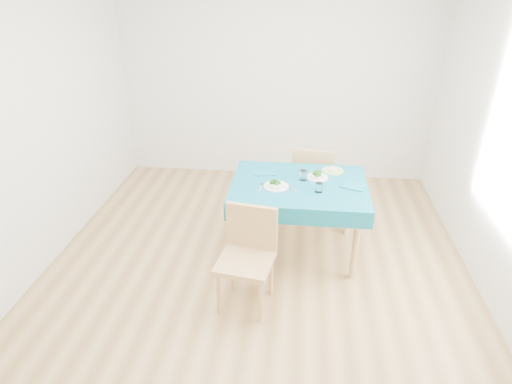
# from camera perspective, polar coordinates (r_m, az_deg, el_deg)

# --- Properties ---
(room_shell) EXTENTS (4.02, 4.52, 2.73)m
(room_shell) POSITION_cam_1_polar(r_m,az_deg,el_deg) (3.45, 0.00, 7.36)
(room_shell) COLOR olive
(room_shell) RESTS_ON ground
(table) EXTENTS (1.26, 0.96, 0.76)m
(table) POSITION_cam_1_polar(r_m,az_deg,el_deg) (4.20, 5.54, -3.53)
(table) COLOR #0A566C
(table) RESTS_ON ground
(chair_near) EXTENTS (0.50, 0.53, 1.08)m
(chair_near) POSITION_cam_1_polar(r_m,az_deg,el_deg) (3.45, -1.47, -7.84)
(chair_near) COLOR tan
(chair_near) RESTS_ON ground
(chair_far) EXTENTS (0.50, 0.54, 1.12)m
(chair_far) POSITION_cam_1_polar(r_m,az_deg,el_deg) (4.86, 7.72, 3.17)
(chair_far) COLOR tan
(chair_far) RESTS_ON ground
(bowl_near) EXTENTS (0.23, 0.23, 0.07)m
(bowl_near) POSITION_cam_1_polar(r_m,az_deg,el_deg) (3.93, 2.71, 1.15)
(bowl_near) COLOR white
(bowl_near) RESTS_ON table
(bowl_far) EXTENTS (0.21, 0.21, 0.06)m
(bowl_far) POSITION_cam_1_polar(r_m,az_deg,el_deg) (4.15, 8.16, 2.28)
(bowl_far) COLOR white
(bowl_far) RESTS_ON table
(fork_near) EXTENTS (0.03, 0.17, 0.00)m
(fork_near) POSITION_cam_1_polar(r_m,az_deg,el_deg) (3.93, 0.60, 0.59)
(fork_near) COLOR silver
(fork_near) RESTS_ON table
(knife_near) EXTENTS (0.08, 0.18, 0.00)m
(knife_near) POSITION_cam_1_polar(r_m,az_deg,el_deg) (3.94, 5.00, 0.55)
(knife_near) COLOR silver
(knife_near) RESTS_ON table
(fork_far) EXTENTS (0.04, 0.18, 0.00)m
(fork_far) POSITION_cam_1_polar(r_m,az_deg,el_deg) (4.19, 6.69, 2.21)
(fork_far) COLOR silver
(fork_far) RESTS_ON table
(knife_far) EXTENTS (0.05, 0.20, 0.00)m
(knife_far) POSITION_cam_1_polar(r_m,az_deg,el_deg) (4.06, 12.78, 0.79)
(knife_far) COLOR silver
(knife_far) RESTS_ON table
(napkin_near) EXTENTS (0.23, 0.17, 0.01)m
(napkin_near) POSITION_cam_1_polar(r_m,az_deg,el_deg) (4.21, 1.09, 2.60)
(napkin_near) COLOR #0E6178
(napkin_near) RESTS_ON table
(napkin_far) EXTENTS (0.26, 0.22, 0.01)m
(napkin_far) POSITION_cam_1_polar(r_m,az_deg,el_deg) (4.04, 12.80, 0.78)
(napkin_far) COLOR #0E6178
(napkin_far) RESTS_ON table
(tumbler_center) EXTENTS (0.08, 0.08, 0.10)m
(tumbler_center) POSITION_cam_1_polar(r_m,az_deg,el_deg) (4.08, 6.33, 2.24)
(tumbler_center) COLOR white
(tumbler_center) RESTS_ON table
(tumbler_side) EXTENTS (0.07, 0.07, 0.09)m
(tumbler_side) POSITION_cam_1_polar(r_m,az_deg,el_deg) (3.88, 8.39, 0.60)
(tumbler_side) COLOR white
(tumbler_side) RESTS_ON table
(side_plate) EXTENTS (0.21, 0.21, 0.01)m
(side_plate) POSITION_cam_1_polar(r_m,az_deg,el_deg) (4.32, 10.20, 2.82)
(side_plate) COLOR #A4DD6C
(side_plate) RESTS_ON table
(bread_slice) EXTENTS (0.13, 0.13, 0.01)m
(bread_slice) POSITION_cam_1_polar(r_m,az_deg,el_deg) (4.32, 10.21, 2.97)
(bread_slice) COLOR beige
(bread_slice) RESTS_ON side_plate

